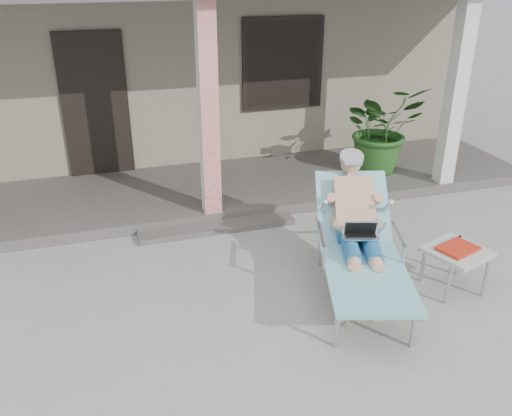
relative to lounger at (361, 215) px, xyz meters
name	(u,v)px	position (x,y,z in m)	size (l,w,h in m)	color
ground	(261,312)	(-1.11, -0.19, -0.83)	(60.00, 60.00, 0.00)	#9E9E99
house	(159,45)	(-1.11, 6.31, 0.84)	(10.40, 5.40, 3.30)	gray
porch_deck	(199,191)	(-1.11, 2.81, -0.75)	(10.00, 2.00, 0.15)	#605B56
porch_step	(218,227)	(-1.11, 1.66, -0.79)	(2.00, 0.30, 0.07)	#605B56
lounger	(361,215)	(0.00, 0.00, 0.00)	(1.32, 2.14, 1.34)	#B7B7BC
side_table	(457,253)	(0.94, -0.36, -0.41)	(0.70, 0.70, 0.50)	#B6B6B1
potted_palm	(381,128)	(1.70, 2.66, -0.01)	(1.21, 1.05, 1.34)	#26591E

